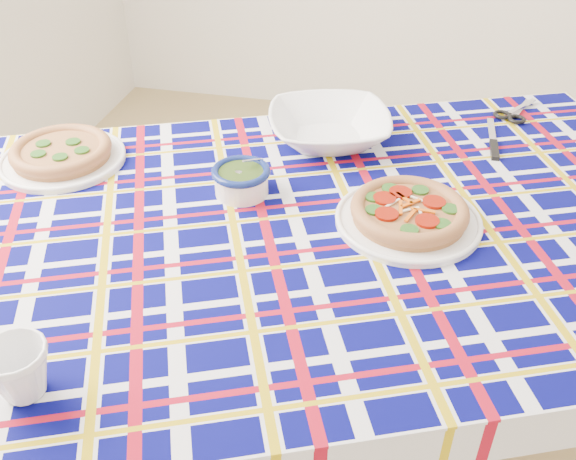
% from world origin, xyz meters
% --- Properties ---
extents(floor, '(4.00, 4.00, 0.00)m').
position_xyz_m(floor, '(0.00, 0.00, 0.00)').
color(floor, '#9E8451').
rests_on(floor, ground).
extents(dining_table, '(1.88, 1.55, 0.76)m').
position_xyz_m(dining_table, '(-0.52, -0.16, 0.68)').
color(dining_table, brown).
rests_on(dining_table, floor).
extents(tablecloth, '(1.92, 1.59, 0.11)m').
position_xyz_m(tablecloth, '(-0.52, -0.16, 0.71)').
color(tablecloth, '#040550').
rests_on(tablecloth, dining_table).
extents(main_focaccia_plate, '(0.41, 0.41, 0.06)m').
position_xyz_m(main_focaccia_plate, '(-0.36, -0.12, 0.79)').
color(main_focaccia_plate, '#9A6236').
rests_on(main_focaccia_plate, tablecloth).
extents(pesto_bowl, '(0.17, 0.17, 0.08)m').
position_xyz_m(pesto_bowl, '(-0.72, -0.09, 0.80)').
color(pesto_bowl, '#1E320D').
rests_on(pesto_bowl, tablecloth).
extents(serving_bowl, '(0.37, 0.37, 0.07)m').
position_xyz_m(serving_bowl, '(-0.58, 0.19, 0.80)').
color(serving_bowl, white).
rests_on(serving_bowl, tablecloth).
extents(second_focaccia_plate, '(0.40, 0.40, 0.05)m').
position_xyz_m(second_focaccia_plate, '(-1.17, -0.05, 0.79)').
color(second_focaccia_plate, '#9A6236').
rests_on(second_focaccia_plate, tablecloth).
extents(mug, '(0.12, 0.12, 0.09)m').
position_xyz_m(mug, '(-0.89, -0.68, 0.81)').
color(mug, white).
rests_on(mug, tablecloth).
extents(table_knife, '(0.03, 0.23, 0.01)m').
position_xyz_m(table_knife, '(-0.18, 0.33, 0.77)').
color(table_knife, silver).
rests_on(table_knife, tablecloth).
extents(kitchen_scissors, '(0.17, 0.21, 0.02)m').
position_xyz_m(kitchen_scissors, '(-0.10, 0.48, 0.77)').
color(kitchen_scissors, silver).
rests_on(kitchen_scissors, tablecloth).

